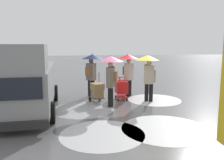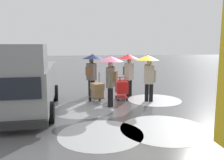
{
  "view_description": "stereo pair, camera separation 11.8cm",
  "coord_description": "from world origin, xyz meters",
  "px_view_note": "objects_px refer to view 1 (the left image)",
  "views": [
    {
      "loc": [
        2.14,
        10.19,
        2.6
      ],
      "look_at": [
        0.66,
        0.17,
        1.05
      ],
      "focal_mm": 37.64,
      "sensor_mm": 36.0,
      "label": 1
    },
    {
      "loc": [
        2.03,
        10.2,
        2.6
      ],
      "look_at": [
        0.66,
        0.17,
        1.05
      ],
      "focal_mm": 37.64,
      "sensor_mm": 36.0,
      "label": 2
    }
  ],
  "objects_px": {
    "cargo_van_parked_right": "(25,83)",
    "pedestrian_white_side": "(92,65)",
    "hand_dolly_boxes": "(97,91)",
    "pedestrian_pink_side": "(128,65)",
    "shopping_cart_vendor": "(121,87)",
    "pedestrian_black_side": "(111,69)",
    "pedestrian_far_side": "(148,67)"
  },
  "relations": [
    {
      "from": "cargo_van_parked_right",
      "to": "pedestrian_white_side",
      "type": "height_order",
      "value": "cargo_van_parked_right"
    },
    {
      "from": "hand_dolly_boxes",
      "to": "pedestrian_pink_side",
      "type": "height_order",
      "value": "pedestrian_pink_side"
    },
    {
      "from": "cargo_van_parked_right",
      "to": "shopping_cart_vendor",
      "type": "height_order",
      "value": "cargo_van_parked_right"
    },
    {
      "from": "cargo_van_parked_right",
      "to": "pedestrian_pink_side",
      "type": "bearing_deg",
      "value": -152.06
    },
    {
      "from": "shopping_cart_vendor",
      "to": "pedestrian_white_side",
      "type": "xyz_separation_m",
      "value": [
        1.33,
        -0.85,
        1.0
      ]
    },
    {
      "from": "hand_dolly_boxes",
      "to": "pedestrian_white_side",
      "type": "height_order",
      "value": "pedestrian_white_side"
    },
    {
      "from": "pedestrian_pink_side",
      "to": "pedestrian_black_side",
      "type": "bearing_deg",
      "value": 58.44
    },
    {
      "from": "pedestrian_black_side",
      "to": "pedestrian_white_side",
      "type": "height_order",
      "value": "same"
    },
    {
      "from": "cargo_van_parked_right",
      "to": "pedestrian_white_side",
      "type": "distance_m",
      "value": 3.7
    },
    {
      "from": "cargo_van_parked_right",
      "to": "pedestrian_pink_side",
      "type": "height_order",
      "value": "cargo_van_parked_right"
    },
    {
      "from": "shopping_cart_vendor",
      "to": "pedestrian_far_side",
      "type": "bearing_deg",
      "value": 152.96
    },
    {
      "from": "cargo_van_parked_right",
      "to": "pedestrian_far_side",
      "type": "relative_size",
      "value": 2.53
    },
    {
      "from": "shopping_cart_vendor",
      "to": "pedestrian_white_side",
      "type": "height_order",
      "value": "pedestrian_white_side"
    },
    {
      "from": "pedestrian_far_side",
      "to": "pedestrian_pink_side",
      "type": "bearing_deg",
      "value": -62.03
    },
    {
      "from": "pedestrian_white_side",
      "to": "pedestrian_far_side",
      "type": "relative_size",
      "value": 1.0
    },
    {
      "from": "hand_dolly_boxes",
      "to": "pedestrian_far_side",
      "type": "bearing_deg",
      "value": 176.49
    },
    {
      "from": "pedestrian_pink_side",
      "to": "pedestrian_far_side",
      "type": "xyz_separation_m",
      "value": [
        -0.65,
        1.22,
        0.01
      ]
    },
    {
      "from": "hand_dolly_boxes",
      "to": "pedestrian_pink_side",
      "type": "distance_m",
      "value": 2.23
    },
    {
      "from": "pedestrian_pink_side",
      "to": "pedestrian_black_side",
      "type": "height_order",
      "value": "same"
    },
    {
      "from": "cargo_van_parked_right",
      "to": "pedestrian_pink_side",
      "type": "relative_size",
      "value": 2.53
    },
    {
      "from": "cargo_van_parked_right",
      "to": "pedestrian_black_side",
      "type": "height_order",
      "value": "cargo_van_parked_right"
    },
    {
      "from": "cargo_van_parked_right",
      "to": "hand_dolly_boxes",
      "type": "height_order",
      "value": "cargo_van_parked_right"
    },
    {
      "from": "cargo_van_parked_right",
      "to": "shopping_cart_vendor",
      "type": "xyz_separation_m",
      "value": [
        -3.98,
        -1.7,
        -0.61
      ]
    },
    {
      "from": "shopping_cart_vendor",
      "to": "hand_dolly_boxes",
      "type": "bearing_deg",
      "value": 19.94
    },
    {
      "from": "shopping_cart_vendor",
      "to": "pedestrian_far_side",
      "type": "distance_m",
      "value": 1.61
    },
    {
      "from": "pedestrian_pink_side",
      "to": "shopping_cart_vendor",
      "type": "bearing_deg",
      "value": 54.4
    },
    {
      "from": "hand_dolly_boxes",
      "to": "cargo_van_parked_right",
      "type": "bearing_deg",
      "value": 24.54
    },
    {
      "from": "pedestrian_white_side",
      "to": "pedestrian_far_side",
      "type": "height_order",
      "value": "same"
    },
    {
      "from": "pedestrian_pink_side",
      "to": "pedestrian_far_side",
      "type": "bearing_deg",
      "value": 117.97
    },
    {
      "from": "pedestrian_pink_side",
      "to": "pedestrian_white_side",
      "type": "distance_m",
      "value": 1.81
    },
    {
      "from": "cargo_van_parked_right",
      "to": "hand_dolly_boxes",
      "type": "bearing_deg",
      "value": -155.46
    },
    {
      "from": "pedestrian_black_side",
      "to": "pedestrian_far_side",
      "type": "bearing_deg",
      "value": -161.02
    }
  ]
}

